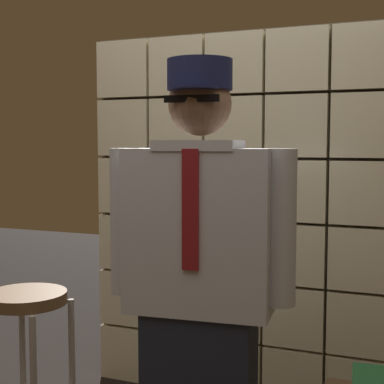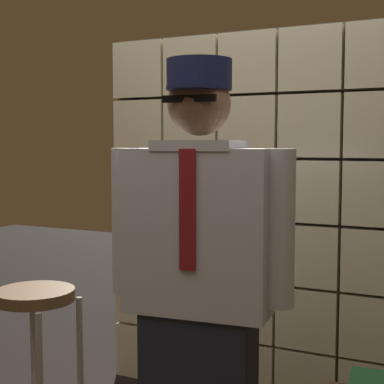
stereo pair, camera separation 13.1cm
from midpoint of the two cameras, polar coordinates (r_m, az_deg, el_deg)
name	(u,v)px [view 1 (the left image)]	position (r m, az deg, el deg)	size (l,w,h in m)	color
glass_block_wall	(235,219)	(3.15, 3.06, -2.70)	(1.69, 0.10, 2.02)	beige
standing_person	(200,292)	(2.07, -1.10, -9.82)	(0.67, 0.31, 1.68)	#1E2333
bar_stool	(27,338)	(2.64, -17.32, -13.57)	(0.34, 0.34, 0.78)	brown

